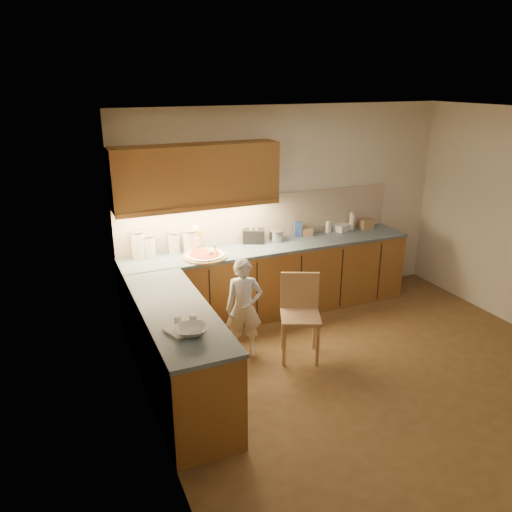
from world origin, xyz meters
The scene contains 24 objects.
room centered at (0.00, 0.00, 1.68)m, with size 4.54×4.50×2.62m.
l_counter centered at (-0.92, 1.25, 0.46)m, with size 3.77×2.62×0.92m.
backsplash centered at (-0.38, 1.99, 1.21)m, with size 3.75×0.02×0.58m, color #BAA890.
upper_cabinets centered at (-1.27, 1.82, 1.85)m, with size 1.95×0.36×0.73m.
pizza_on_board centered at (-1.28, 1.60, 0.94)m, with size 0.52×0.52×0.21m.
child centered at (-1.09, 0.87, 0.55)m, with size 0.40×0.26×1.11m, color silver.
wooden_chair centered at (-0.54, 0.61, 0.54)m, with size 0.55×0.55×0.93m.
mixing_bowl centered at (-1.95, -0.12, 0.95)m, with size 0.26×0.26×0.06m, color white.
canister_a centered at (-1.99, 1.88, 1.09)m, with size 0.17×0.17×0.33m.
canister_b centered at (-1.87, 1.88, 1.06)m, with size 0.15×0.15×0.27m.
canister_c centered at (-1.57, 1.89, 1.05)m, with size 0.14×0.14×0.27m.
canister_d centered at (-1.38, 1.84, 1.06)m, with size 0.17×0.17×0.28m.
oil_jug centered at (-1.31, 1.84, 1.07)m, with size 0.11×0.08×0.32m.
toaster centered at (-0.54, 1.88, 1.01)m, with size 0.31×0.25×0.18m.
steel_pot centered at (-0.25, 1.83, 0.99)m, with size 0.19×0.19×0.15m.
blue_box centered at (0.10, 1.89, 1.02)m, with size 0.10×0.07×0.20m, color #2F4B8F.
card_box_a centered at (0.23, 1.88, 0.97)m, with size 0.14×0.10×0.10m, color #A47858.
white_bottle centered at (0.57, 1.89, 1.00)m, with size 0.05×0.05×0.16m, color white.
flat_pack centered at (0.79, 1.89, 0.96)m, with size 0.22×0.15×0.09m, color silver.
tall_jar centered at (0.93, 1.86, 1.05)m, with size 0.08×0.08×0.26m.
card_box_b centered at (1.15, 1.83, 0.99)m, with size 0.18×0.14×0.14m, color #9B7C53.
dough_cloth centered at (-1.99, -0.04, 0.93)m, with size 0.29×0.22×0.02m, color silver.
spice_jar_a centered at (-2.01, 0.08, 0.96)m, with size 0.06×0.06×0.08m, color white.
spice_jar_b centered at (-1.89, 0.05, 0.96)m, with size 0.06×0.06×0.08m, color white.
Camera 1 is at (-2.91, -3.68, 2.91)m, focal length 35.00 mm.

